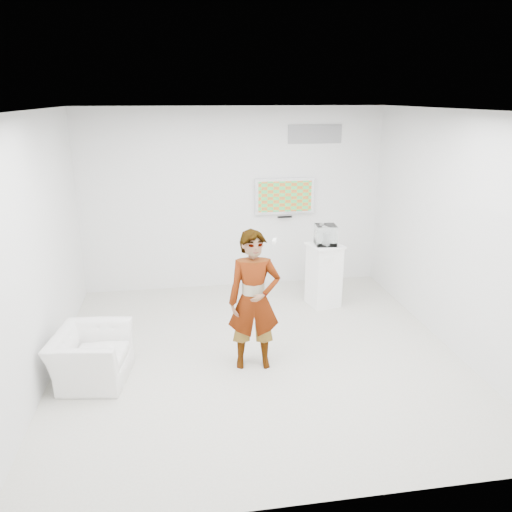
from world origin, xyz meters
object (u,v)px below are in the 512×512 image
Objects in this scene: person at (254,301)px; pedestal at (324,275)px; tv at (284,196)px; armchair at (91,356)px; floor_uplight at (330,275)px.

person is 2.18m from pedestal.
armchair is (-2.84, -2.73, -1.26)m from tv.
person reaches higher than armchair.
tv is at bearing 75.26° from person.
armchair is at bearing -152.55° from pedestal.
floor_uplight is (0.41, 0.95, -0.36)m from pedestal.
tv is 1.54m from pedestal.
armchair is 3.68m from pedestal.
armchair is (-1.90, -0.02, -0.56)m from person.
tv is at bearing 174.04° from floor_uplight.
tv reaches higher than pedestal.
person is 1.98m from armchair.
tv is at bearing -37.55° from armchair.
pedestal is at bearing -67.86° from tv.
floor_uplight is (0.83, -0.09, -1.42)m from tv.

